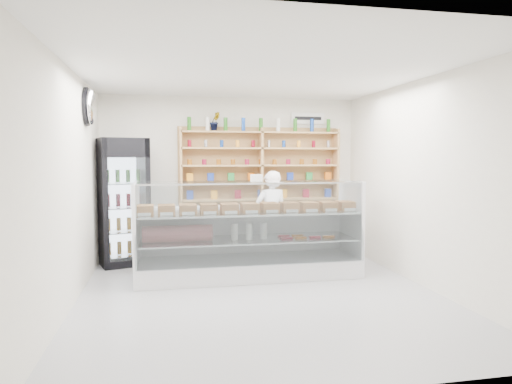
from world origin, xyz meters
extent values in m
plane|color=#9FA0A4|center=(0.00, 0.00, 0.00)|extent=(5.00, 5.00, 0.00)
plane|color=white|center=(0.00, 0.00, 2.80)|extent=(5.00, 5.00, 0.00)
plane|color=silver|center=(0.00, 2.50, 1.40)|extent=(4.50, 0.00, 4.50)
plane|color=silver|center=(0.00, -2.50, 1.40)|extent=(4.50, 0.00, 4.50)
plane|color=silver|center=(-2.25, 0.00, 1.40)|extent=(0.00, 5.00, 5.00)
plane|color=silver|center=(2.25, 0.00, 1.40)|extent=(0.00, 5.00, 5.00)
cube|color=white|center=(0.02, 0.91, 0.13)|extent=(3.22, 0.91, 0.27)
cube|color=white|center=(0.02, 1.34, 0.61)|extent=(3.22, 0.05, 0.68)
cube|color=silver|center=(0.02, 0.91, 0.55)|extent=(3.09, 0.80, 0.02)
cube|color=silver|center=(0.02, 0.91, 0.95)|extent=(3.16, 0.84, 0.02)
cube|color=silver|center=(0.02, 0.47, 0.83)|extent=(3.16, 0.13, 1.12)
cube|color=silver|center=(0.02, 0.86, 1.40)|extent=(3.16, 0.64, 0.01)
imported|color=white|center=(0.54, 1.72, 0.76)|extent=(0.61, 0.46, 1.52)
cube|color=black|center=(-1.85, 2.09, 1.02)|extent=(0.92, 0.90, 2.05)
cube|color=#2D053E|center=(-1.95, 1.77, 1.89)|extent=(0.70, 0.24, 0.29)
cube|color=silver|center=(-1.95, 1.76, 0.93)|extent=(0.59, 0.19, 1.62)
cube|color=tan|center=(-0.90, 2.34, 1.59)|extent=(0.04, 0.28, 1.33)
cube|color=tan|center=(0.50, 2.34, 1.59)|extent=(0.04, 0.28, 1.33)
cube|color=tan|center=(1.90, 2.34, 1.59)|extent=(0.04, 0.28, 1.33)
cube|color=tan|center=(0.50, 2.34, 1.00)|extent=(2.80, 0.28, 0.03)
cube|color=tan|center=(0.50, 2.34, 1.30)|extent=(2.80, 0.28, 0.03)
cube|color=tan|center=(0.50, 2.34, 1.60)|extent=(2.80, 0.28, 0.03)
cube|color=tan|center=(0.50, 2.34, 1.90)|extent=(2.80, 0.28, 0.03)
cube|color=tan|center=(0.50, 2.34, 2.18)|extent=(2.80, 0.28, 0.03)
imported|color=#1E6626|center=(-0.31, 2.34, 2.36)|extent=(0.21, 0.19, 0.33)
ellipsoid|color=silver|center=(-2.17, 1.20, 2.45)|extent=(0.15, 0.50, 0.50)
cube|color=white|center=(1.40, 2.47, 2.45)|extent=(0.62, 0.03, 0.20)
camera|label=1|loc=(-1.15, -5.57, 1.75)|focal=32.00mm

